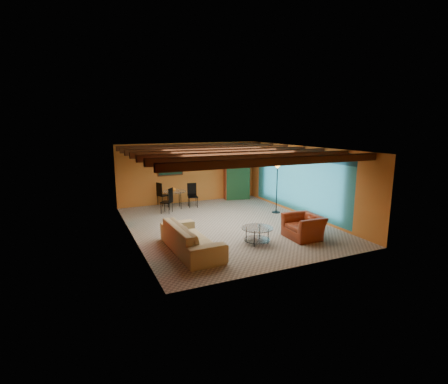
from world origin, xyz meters
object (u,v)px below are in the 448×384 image
sofa (191,238)px  armchair (304,227)px  potted_plant (236,154)px  vase (174,182)px  coffee_table (257,235)px  armoire (236,179)px  dining_table (174,196)px  floor_lamp (277,188)px

sofa → armchair: (3.57, -0.41, -0.02)m
potted_plant → vase: bearing=-169.1°
potted_plant → coffee_table: bearing=-110.3°
armchair → armoire: 6.04m
dining_table → armoire: 3.30m
armchair → potted_plant: (0.59, 5.98, 1.79)m
armchair → potted_plant: potted_plant is taller
dining_table → vase: 0.61m
potted_plant → sofa: bearing=-126.7°
potted_plant → vase: (-3.21, -0.62, -1.04)m
sofa → dining_table: dining_table is taller
armchair → dining_table: (-2.62, 5.36, 0.15)m
armoire → floor_lamp: (0.34, -3.01, 0.05)m
sofa → coffee_table: (2.01, -0.20, -0.14)m
sofa → armchair: bearing=-98.3°
coffee_table → dining_table: dining_table is taller
floor_lamp → vase: 4.29m
vase → floor_lamp: bearing=-33.9°
sofa → armchair: 3.59m
floor_lamp → vase: bearing=146.1°
dining_table → vase: (0.00, 0.00, 0.61)m
dining_table → potted_plant: size_ratio=4.10×
armchair → floor_lamp: floor_lamp is taller
floor_lamp → coffee_table: bearing=-131.9°
sofa → vase: (0.94, 4.96, 0.74)m
armchair → armoire: armoire is taller
sofa → dining_table: size_ratio=1.32×
armchair → coffee_table: size_ratio=1.19×
sofa → vase: size_ratio=14.80×
dining_table → potted_plant: (3.21, 0.62, 1.64)m
armoire → vase: armoire is taller
potted_plant → floor_lamp: bearing=-83.5°
floor_lamp → vase: (-3.56, 2.39, 0.11)m
coffee_table → sofa: bearing=174.2°
armoire → floor_lamp: bearing=-72.1°
floor_lamp → potted_plant: size_ratio=4.16×
armchair → floor_lamp: size_ratio=0.56×
coffee_table → dining_table: bearing=101.7°
sofa → floor_lamp: (4.50, 2.56, 0.63)m
armchair → sofa: bearing=-95.3°
sofa → potted_plant: potted_plant is taller
coffee_table → vase: bearing=101.7°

